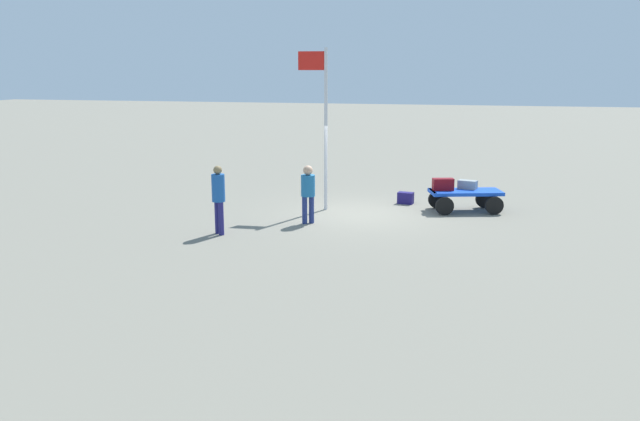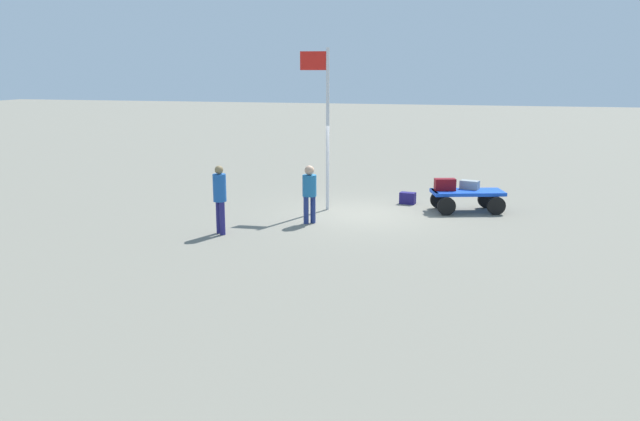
% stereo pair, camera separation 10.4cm
% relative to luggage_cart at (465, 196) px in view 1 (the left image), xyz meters
% --- Properties ---
extents(ground_plane, '(120.00, 120.00, 0.00)m').
position_rel_luggage_cart_xyz_m(ground_plane, '(2.87, 1.13, -0.45)').
color(ground_plane, slate).
extents(luggage_cart, '(2.25, 1.61, 0.63)m').
position_rel_luggage_cart_xyz_m(luggage_cart, '(0.00, 0.00, 0.00)').
color(luggage_cart, blue).
rests_on(luggage_cart, ground).
extents(suitcase_maroon, '(0.66, 0.45, 0.35)m').
position_rel_luggage_cart_xyz_m(suitcase_maroon, '(0.63, 0.12, 0.35)').
color(suitcase_maroon, maroon).
rests_on(suitcase_maroon, luggage_cart).
extents(suitcase_grey, '(0.59, 0.42, 0.26)m').
position_rel_luggage_cart_xyz_m(suitcase_grey, '(-0.06, -0.27, 0.31)').
color(suitcase_grey, gray).
rests_on(suitcase_grey, luggage_cart).
extents(suitcase_dark, '(0.51, 0.35, 0.36)m').
position_rel_luggage_cart_xyz_m(suitcase_dark, '(1.81, -0.69, -0.27)').
color(suitcase_dark, navy).
rests_on(suitcase_dark, ground).
extents(worker_lead, '(0.53, 0.53, 1.59)m').
position_rel_luggage_cart_xyz_m(worker_lead, '(4.08, 2.62, 0.50)').
color(worker_lead, navy).
rests_on(worker_lead, ground).
extents(worker_trailing, '(0.47, 0.47, 1.76)m').
position_rel_luggage_cart_xyz_m(worker_trailing, '(5.96, 4.32, 0.57)').
color(worker_trailing, navy).
rests_on(worker_trailing, ground).
extents(flagpole, '(0.87, 0.10, 4.72)m').
position_rel_luggage_cart_xyz_m(flagpole, '(4.12, 0.76, 2.32)').
color(flagpole, silver).
rests_on(flagpole, ground).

